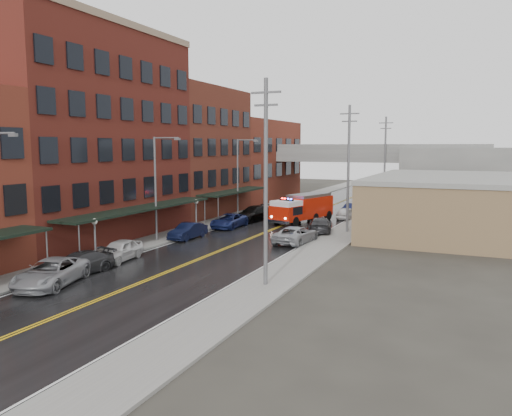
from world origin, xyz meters
The scene contains 31 objects.
road centered at (0.00, 30.00, 0.01)m, with size 11.00×160.00×0.02m, color black.
sidewalk_left centered at (-7.30, 30.00, 0.07)m, with size 3.00×160.00×0.15m, color slate.
sidewalk_right centered at (7.30, 30.00, 0.07)m, with size 3.00×160.00×0.15m, color slate.
curb_left centered at (-5.65, 30.00, 0.07)m, with size 0.30×160.00×0.15m, color gray.
curb_right centered at (5.65, 30.00, 0.07)m, with size 0.30×160.00×0.15m, color gray.
brick_building_b centered at (-13.30, 23.00, 9.00)m, with size 9.00×20.00×18.00m, color #4E1814.
brick_building_c centered at (-13.30, 40.50, 7.50)m, with size 9.00×15.00×15.00m, color #5A241B.
brick_building_far centered at (-13.30, 58.00, 6.00)m, with size 9.00×20.00×12.00m, color maroon.
tan_building centered at (16.00, 40.00, 2.50)m, with size 14.00×22.00×5.00m, color olive.
right_far_block centered at (18.00, 70.00, 4.00)m, with size 18.00×30.00×8.00m, color slate.
awning_1 centered at (-7.49, 23.00, 2.99)m, with size 2.60×18.00×3.09m.
awning_2 centered at (-7.49, 40.50, 2.99)m, with size 2.60×13.00×3.09m.
globe_lamp_1 centered at (-6.40, 16.00, 2.31)m, with size 0.44×0.44×3.12m.
globe_lamp_2 centered at (-6.40, 30.00, 2.31)m, with size 0.44×0.44×3.12m.
street_lamp_1 centered at (-6.55, 24.00, 5.19)m, with size 2.64×0.22×9.00m.
street_lamp_2 centered at (-6.55, 40.00, 5.19)m, with size 2.64×0.22×9.00m.
utility_pole_0 centered at (7.20, 15.00, 6.31)m, with size 1.80×0.24×12.00m.
utility_pole_1 centered at (7.20, 35.00, 6.31)m, with size 1.80×0.24×12.00m.
utility_pole_2 centered at (7.20, 55.00, 6.31)m, with size 1.80×0.24×12.00m.
overpass centered at (0.00, 62.00, 5.99)m, with size 40.00×10.00×7.50m.
fire_truck centered at (1.14, 39.54, 1.64)m, with size 5.11×8.71×3.03m.
parked_car_left_2 centered at (-4.47, 10.05, 0.78)m, with size 2.60×5.63×1.56m, color gray.
parked_car_left_3 centered at (-4.88, 12.74, 0.71)m, with size 1.98×4.87×1.41m, color #29292B.
parked_car_left_4 centered at (-5.00, 16.87, 0.76)m, with size 1.79×4.46×1.52m, color silver.
parked_car_left_5 centered at (-5.00, 26.20, 0.71)m, with size 1.51×4.33×1.43m, color black.
parked_car_left_6 centered at (-4.48, 33.20, 0.71)m, with size 2.34×5.08×1.41m, color navy.
parked_car_left_7 centered at (-4.04, 38.49, 0.82)m, with size 2.31×5.68×1.65m, color black.
parked_car_right_0 centered at (4.44, 28.20, 0.74)m, with size 2.45×5.32×1.48m, color gray.
parked_car_right_1 centered at (4.79, 34.20, 0.75)m, with size 2.10×5.17×1.50m, color #2B2B2E.
parked_car_right_2 centered at (5.00, 43.82, 0.69)m, with size 1.63×4.05×1.38m, color silver.
parked_car_right_3 centered at (5.00, 47.80, 0.72)m, with size 1.53×4.39×1.45m, color black.
Camera 1 is at (18.25, -11.29, 8.19)m, focal length 35.00 mm.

